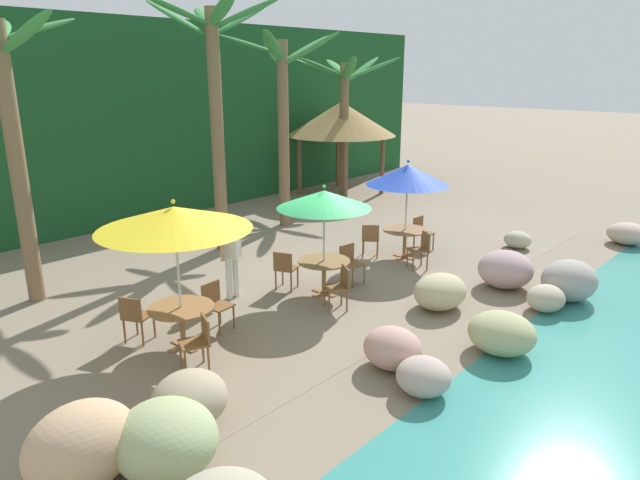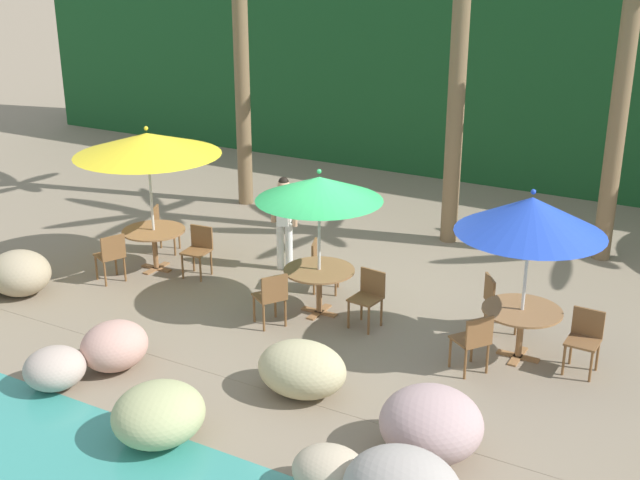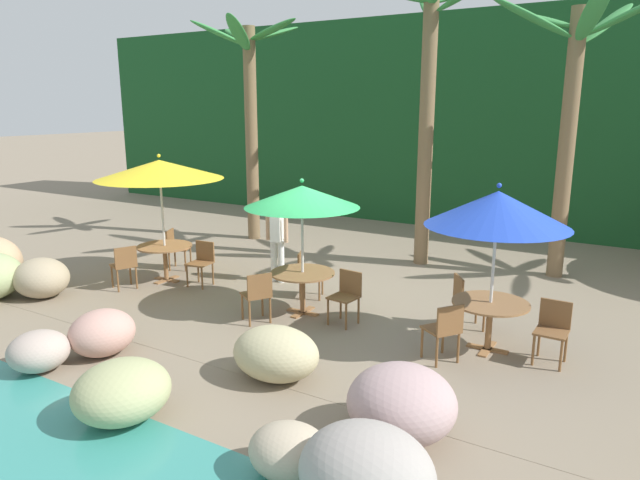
% 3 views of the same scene
% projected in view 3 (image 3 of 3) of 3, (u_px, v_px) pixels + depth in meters
% --- Properties ---
extents(ground_plane, '(120.00, 120.00, 0.00)m').
position_uv_depth(ground_plane, '(329.00, 313.00, 9.84)').
color(ground_plane, gray).
extents(terrace_deck, '(18.00, 5.20, 0.01)m').
position_uv_depth(terrace_deck, '(329.00, 313.00, 9.84)').
color(terrace_deck, gray).
rests_on(terrace_deck, ground).
extents(foliage_backdrop, '(28.00, 2.40, 6.00)m').
position_uv_depth(foliage_backdrop, '(483.00, 123.00, 16.66)').
color(foliage_backdrop, '#194C23').
rests_on(foliage_backdrop, ground).
extents(rock_seawall, '(16.10, 3.21, 0.99)m').
position_uv_depth(rock_seawall, '(105.00, 331.00, 8.02)').
color(rock_seawall, '#B5A194').
rests_on(rock_seawall, ground).
extents(umbrella_yellow, '(2.49, 2.49, 2.57)m').
position_uv_depth(umbrella_yellow, '(160.00, 170.00, 11.14)').
color(umbrella_yellow, silver).
rests_on(umbrella_yellow, ground).
extents(dining_table_yellow, '(1.10, 1.10, 0.74)m').
position_uv_depth(dining_table_yellow, '(165.00, 251.00, 11.53)').
color(dining_table_yellow, olive).
rests_on(dining_table_yellow, ground).
extents(chair_yellow_seaward, '(0.46, 0.47, 0.87)m').
position_uv_depth(chair_yellow_seaward, '(202.00, 260.00, 11.28)').
color(chair_yellow_seaward, brown).
rests_on(chair_yellow_seaward, ground).
extents(chair_yellow_inland, '(0.57, 0.56, 0.87)m').
position_uv_depth(chair_yellow_inland, '(175.00, 246.00, 12.38)').
color(chair_yellow_inland, brown).
rests_on(chair_yellow_inland, ground).
extents(chair_yellow_left, '(0.56, 0.55, 0.87)m').
position_uv_depth(chair_yellow_left, '(125.00, 264.00, 10.99)').
color(chair_yellow_left, brown).
rests_on(chair_yellow_left, ground).
extents(umbrella_green, '(1.92, 1.92, 2.33)m').
position_uv_depth(umbrella_green, '(302.00, 197.00, 9.37)').
color(umbrella_green, silver).
rests_on(umbrella_green, ground).
extents(dining_table_green, '(1.10, 1.10, 0.74)m').
position_uv_depth(dining_table_green, '(303.00, 279.00, 9.70)').
color(dining_table_green, olive).
rests_on(dining_table_green, ground).
extents(chair_green_seaward, '(0.46, 0.47, 0.87)m').
position_uv_depth(chair_green_seaward, '(347.00, 293.00, 9.29)').
color(chair_green_seaward, brown).
rests_on(chair_green_seaward, ground).
extents(chair_green_inland, '(0.55, 0.55, 0.87)m').
position_uv_depth(chair_green_inland, '(307.00, 271.00, 10.55)').
color(chair_green_inland, brown).
rests_on(chair_green_inland, ground).
extents(chair_green_left, '(0.59, 0.58, 0.87)m').
position_uv_depth(chair_green_left, '(258.00, 293.00, 9.27)').
color(chair_green_left, brown).
rests_on(chair_green_left, ground).
extents(umbrella_blue, '(2.00, 2.00, 2.46)m').
position_uv_depth(umbrella_blue, '(497.00, 209.00, 7.88)').
color(umbrella_blue, silver).
rests_on(umbrella_blue, ground).
extents(dining_table_blue, '(1.10, 1.10, 0.74)m').
position_uv_depth(dining_table_blue, '(490.00, 310.00, 8.22)').
color(dining_table_blue, olive).
rests_on(dining_table_blue, ground).
extents(chair_blue_seaward, '(0.43, 0.44, 0.87)m').
position_uv_depth(chair_blue_seaward, '(553.00, 327.00, 7.88)').
color(chair_blue_seaward, brown).
rests_on(chair_blue_seaward, ground).
extents(chair_blue_inland, '(0.59, 0.59, 0.87)m').
position_uv_depth(chair_blue_inland, '(465.00, 298.00, 9.06)').
color(chair_blue_inland, brown).
rests_on(chair_blue_inland, ground).
extents(chair_blue_left, '(0.59, 0.59, 0.87)m').
position_uv_depth(chair_blue_left, '(445.00, 328.00, 7.83)').
color(chair_blue_left, brown).
rests_on(chair_blue_left, ground).
extents(palm_tree_nearest, '(2.84, 2.79, 5.57)m').
position_uv_depth(palm_tree_nearest, '(250.00, 100.00, 14.54)').
color(palm_tree_nearest, brown).
rests_on(palm_tree_nearest, ground).
extents(palm_tree_second, '(3.58, 3.43, 6.19)m').
position_uv_depth(palm_tree_second, '(429.00, 71.00, 11.99)').
color(palm_tree_second, brown).
rests_on(palm_tree_second, ground).
extents(palm_tree_third, '(3.35, 3.30, 5.57)m').
position_uv_depth(palm_tree_third, '(572.00, 95.00, 11.14)').
color(palm_tree_third, brown).
rests_on(palm_tree_third, ground).
extents(waiter_in_white, '(0.52, 0.39, 1.70)m').
position_uv_depth(waiter_in_white, '(277.00, 234.00, 11.37)').
color(waiter_in_white, white).
rests_on(waiter_in_white, ground).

